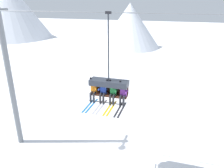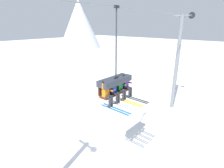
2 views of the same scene
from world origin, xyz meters
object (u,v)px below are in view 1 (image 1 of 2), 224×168
(skier_blue, at_px, (103,91))
(skier_green, at_px, (113,92))
(chairlift_chair, at_px, (109,84))
(skier_orange, at_px, (93,90))
(skier_purple, at_px, (123,93))
(lift_tower_near, at_px, (10,79))

(skier_blue, relative_size, skier_green, 1.00)
(skier_blue, bearing_deg, chairlift_chair, 38.48)
(chairlift_chair, bearing_deg, skier_orange, -165.39)
(skier_orange, relative_size, skier_blue, 1.00)
(skier_orange, distance_m, skier_green, 1.09)
(chairlift_chair, height_order, skier_purple, chairlift_chair)
(skier_purple, bearing_deg, skier_blue, 180.00)
(skier_blue, bearing_deg, skier_orange, 180.00)
(lift_tower_near, distance_m, skier_blue, 6.84)
(lift_tower_near, relative_size, skier_green, 5.56)
(chairlift_chair, xyz_separation_m, skier_orange, (-0.82, -0.21, -0.33))
(skier_green, bearing_deg, skier_blue, 180.00)
(chairlift_chair, height_order, skier_orange, chairlift_chair)
(chairlift_chair, bearing_deg, lift_tower_near, 174.22)
(chairlift_chair, xyz_separation_m, skier_purple, (0.81, -0.21, -0.33))
(skier_green, height_order, skier_purple, same)
(skier_green, bearing_deg, skier_orange, 180.00)
(chairlift_chair, bearing_deg, skier_green, -38.48)
(skier_blue, distance_m, skier_green, 0.54)
(skier_orange, height_order, skier_green, same)
(skier_orange, height_order, skier_blue, same)
(skier_blue, xyz_separation_m, skier_purple, (1.08, 0.00, 0.00))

